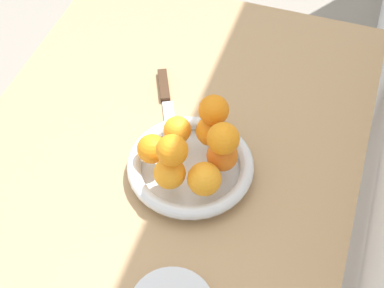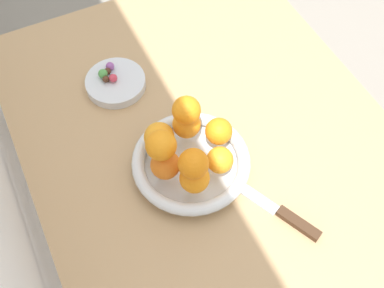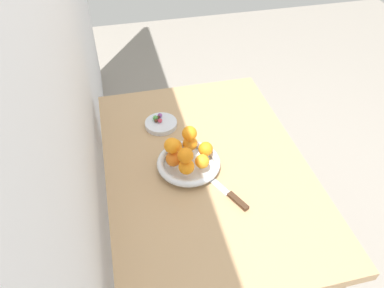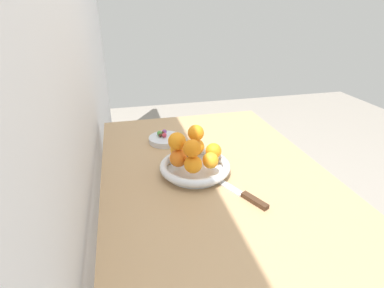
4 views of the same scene
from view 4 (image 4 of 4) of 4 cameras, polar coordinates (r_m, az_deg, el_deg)
wall_back at (r=0.86m, az=-25.55°, el=22.06°), size 4.00×0.05×2.50m
dining_table at (r=1.09m, az=4.11°, el=-9.05°), size 1.10×0.76×0.74m
fruit_bowl at (r=1.02m, az=0.52°, el=-4.39°), size 0.24×0.24×0.04m
candy_dish at (r=1.24m, az=-5.10°, el=0.88°), size 0.14×0.14×0.02m
orange_0 at (r=0.96m, az=3.54°, el=-3.15°), size 0.05×0.05×0.05m
orange_1 at (r=1.02m, az=3.91°, el=-1.38°), size 0.05×0.05×0.05m
orange_2 at (r=1.05m, az=0.80°, el=-0.55°), size 0.06×0.06×0.06m
orange_3 at (r=1.03m, az=-2.48°, el=-0.97°), size 0.06×0.06×0.06m
orange_4 at (r=0.97m, az=-2.61°, el=-2.72°), size 0.06×0.06×0.06m
orange_5 at (r=0.94m, az=0.20°, el=-3.89°), size 0.06×0.06×0.06m
orange_6 at (r=0.91m, az=0.03°, el=-0.84°), size 0.06×0.06×0.06m
orange_7 at (r=1.01m, az=0.74°, el=2.12°), size 0.06×0.06×0.06m
orange_8 at (r=0.95m, az=-2.84°, el=0.44°), size 0.06×0.06×0.06m
candy_ball_0 at (r=1.25m, az=-6.19°, el=2.05°), size 0.02×0.02×0.02m
candy_ball_1 at (r=1.23m, az=-5.30°, el=1.69°), size 0.02×0.02×0.02m
candy_ball_2 at (r=1.26m, az=-5.64°, el=2.08°), size 0.02×0.02×0.02m
candy_ball_3 at (r=1.27m, az=-5.28°, el=2.37°), size 0.02×0.02×0.02m
candy_ball_4 at (r=1.24m, az=-6.06°, el=1.65°), size 0.02×0.02×0.02m
knife at (r=0.93m, az=8.96°, el=-8.97°), size 0.24×0.13×0.01m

